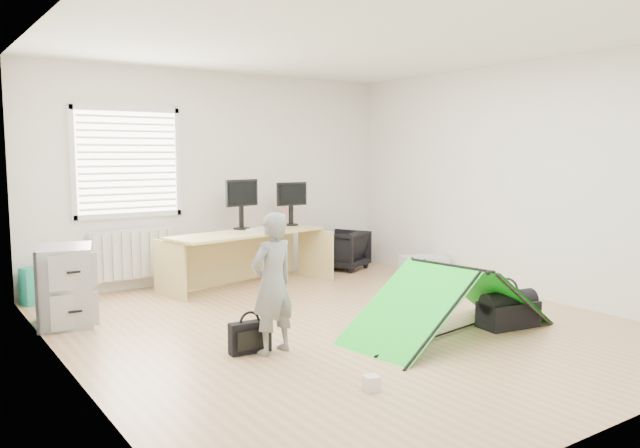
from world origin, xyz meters
TOP-DOWN VIEW (x-y plane):
  - ground at (0.00, 0.00)m, footprint 5.50×5.50m
  - back_wall at (0.00, 2.75)m, footprint 5.00×0.02m
  - window at (-1.20, 2.71)m, footprint 1.20×0.06m
  - radiator at (-1.20, 2.67)m, footprint 1.00×0.12m
  - desk at (0.04, 2.03)m, footprint 2.14×1.06m
  - filing_cabinet at (-2.20, 1.56)m, footprint 0.65×0.76m
  - monitor_left at (0.10, 2.31)m, footprint 0.50×0.20m
  - monitor_right at (0.84, 2.31)m, footprint 0.44×0.10m
  - keyboard at (0.30, 2.17)m, footprint 0.44×0.29m
  - thermos at (0.74, 2.31)m, footprint 0.09×0.09m
  - office_chair at (1.75, 2.36)m, footprint 0.80×0.81m
  - person at (-0.99, -0.36)m, footprint 0.48×0.37m
  - kite at (0.64, -0.79)m, footprint 2.17×1.20m
  - storage_crate at (2.17, 1.16)m, footprint 0.65×0.54m
  - tote_bag at (-2.28, 2.62)m, footprint 0.38×0.28m
  - laptop_bag at (-1.15, -0.24)m, footprint 0.36×0.14m
  - white_box at (-0.84, -1.46)m, footprint 0.13×0.13m
  - duffel_bag at (1.27, -0.95)m, footprint 0.60×0.37m

SIDE VIEW (x-z plane):
  - ground at x=0.00m, z-range 0.00..0.00m
  - white_box at x=-0.84m, z-range 0.00..0.10m
  - duffel_bag at x=1.27m, z-range 0.00..0.25m
  - laptop_bag at x=-1.15m, z-range 0.00..0.27m
  - storage_crate at x=2.17m, z-range 0.00..0.31m
  - tote_bag at x=-2.28m, z-range 0.00..0.41m
  - office_chair at x=1.75m, z-range 0.00..0.56m
  - kite at x=0.64m, z-range 0.00..0.64m
  - desk at x=0.04m, z-range 0.00..0.70m
  - filing_cabinet at x=-2.20m, z-range 0.00..0.77m
  - radiator at x=-1.20m, z-range 0.15..0.75m
  - person at x=-0.99m, z-range 0.00..1.18m
  - keyboard at x=0.30m, z-range 0.70..0.72m
  - thermos at x=0.74m, z-range 0.70..0.94m
  - monitor_right at x=0.84m, z-range 0.70..1.12m
  - monitor_left at x=0.10m, z-range 0.70..1.16m
  - back_wall at x=0.00m, z-range 0.00..2.70m
  - window at x=-1.20m, z-range 0.95..2.15m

